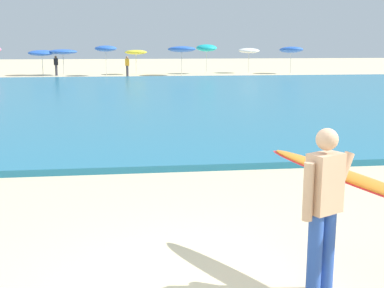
% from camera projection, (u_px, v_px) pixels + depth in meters
% --- Properties ---
extents(sea, '(120.00, 28.00, 0.14)m').
position_uv_depth(sea, '(144.00, 97.00, 23.58)').
color(sea, teal).
rests_on(sea, ground).
extents(surfer_with_board, '(1.44, 2.44, 1.73)m').
position_uv_depth(surfer_with_board, '(341.00, 193.00, 5.10)').
color(surfer_with_board, '#284CA3').
rests_on(surfer_with_board, ground).
extents(beach_umbrella_1, '(2.17, 2.18, 2.06)m').
position_uv_depth(beach_umbrella_1, '(42.00, 53.00, 39.97)').
color(beach_umbrella_1, beige).
rests_on(beach_umbrella_1, ground).
extents(beach_umbrella_2, '(2.26, 2.26, 2.08)m').
position_uv_depth(beach_umbrella_2, '(63.00, 52.00, 40.11)').
color(beach_umbrella_2, beige).
rests_on(beach_umbrella_2, ground).
extents(beach_umbrella_3, '(1.72, 1.73, 2.38)m').
position_uv_depth(beach_umbrella_3, '(106.00, 49.00, 39.51)').
color(beach_umbrella_3, beige).
rests_on(beach_umbrella_3, ground).
extents(beach_umbrella_4, '(1.84, 1.84, 2.02)m').
position_uv_depth(beach_umbrella_4, '(136.00, 52.00, 41.24)').
color(beach_umbrella_4, beige).
rests_on(beach_umbrella_4, ground).
extents(beach_umbrella_5, '(2.23, 2.25, 2.37)m').
position_uv_depth(beach_umbrella_5, '(182.00, 49.00, 39.94)').
color(beach_umbrella_5, beige).
rests_on(beach_umbrella_5, ground).
extents(beach_umbrella_6, '(1.75, 1.79, 2.52)m').
position_uv_depth(beach_umbrella_6, '(207.00, 48.00, 42.25)').
color(beach_umbrella_6, beige).
rests_on(beach_umbrella_6, ground).
extents(beach_umbrella_7, '(1.82, 1.85, 2.18)m').
position_uv_depth(beach_umbrella_7, '(249.00, 51.00, 43.37)').
color(beach_umbrella_7, beige).
rests_on(beach_umbrella_7, ground).
extents(beach_umbrella_8, '(2.02, 2.05, 2.33)m').
position_uv_depth(beach_umbrella_8, '(291.00, 50.00, 42.56)').
color(beach_umbrella_8, beige).
rests_on(beach_umbrella_8, ground).
extents(beachgoer_near_row_left, '(0.32, 0.20, 1.58)m').
position_uv_depth(beachgoer_near_row_left, '(127.00, 66.00, 38.71)').
color(beachgoer_near_row_left, '#383842').
rests_on(beachgoer_near_row_left, ground).
extents(beachgoer_near_row_mid, '(0.32, 0.20, 1.58)m').
position_uv_depth(beachgoer_near_row_mid, '(56.00, 65.00, 39.82)').
color(beachgoer_near_row_mid, '#383842').
rests_on(beachgoer_near_row_mid, ground).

